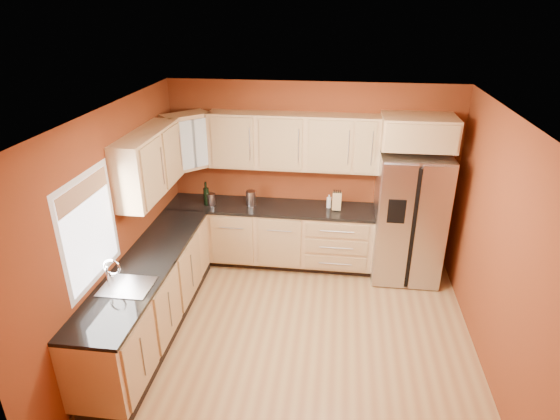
# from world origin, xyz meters

# --- Properties ---
(floor) EXTENTS (4.00, 4.00, 0.00)m
(floor) POSITION_xyz_m (0.00, 0.00, 0.00)
(floor) COLOR #9A673B
(floor) RESTS_ON ground
(ceiling) EXTENTS (4.00, 4.00, 0.00)m
(ceiling) POSITION_xyz_m (0.00, 0.00, 2.60)
(ceiling) COLOR silver
(ceiling) RESTS_ON wall_back
(wall_back) EXTENTS (4.00, 0.04, 2.60)m
(wall_back) POSITION_xyz_m (0.00, 2.00, 1.30)
(wall_back) COLOR maroon
(wall_back) RESTS_ON floor
(wall_front) EXTENTS (4.00, 0.04, 2.60)m
(wall_front) POSITION_xyz_m (0.00, -2.00, 1.30)
(wall_front) COLOR maroon
(wall_front) RESTS_ON floor
(wall_left) EXTENTS (0.04, 4.00, 2.60)m
(wall_left) POSITION_xyz_m (-2.00, 0.00, 1.30)
(wall_left) COLOR maroon
(wall_left) RESTS_ON floor
(wall_right) EXTENTS (0.04, 4.00, 2.60)m
(wall_right) POSITION_xyz_m (2.00, 0.00, 1.30)
(wall_right) COLOR maroon
(wall_right) RESTS_ON floor
(base_cabinets_back) EXTENTS (2.90, 0.60, 0.88)m
(base_cabinets_back) POSITION_xyz_m (-0.55, 1.70, 0.44)
(base_cabinets_back) COLOR tan
(base_cabinets_back) RESTS_ON floor
(base_cabinets_left) EXTENTS (0.60, 2.80, 0.88)m
(base_cabinets_left) POSITION_xyz_m (-1.70, 0.00, 0.44)
(base_cabinets_left) COLOR tan
(base_cabinets_left) RESTS_ON floor
(countertop_back) EXTENTS (2.90, 0.62, 0.04)m
(countertop_back) POSITION_xyz_m (-0.55, 1.69, 0.90)
(countertop_back) COLOR black
(countertop_back) RESTS_ON base_cabinets_back
(countertop_left) EXTENTS (0.62, 2.80, 0.04)m
(countertop_left) POSITION_xyz_m (-1.69, 0.00, 0.90)
(countertop_left) COLOR black
(countertop_left) RESTS_ON base_cabinets_left
(upper_cabinets_back) EXTENTS (2.30, 0.33, 0.75)m
(upper_cabinets_back) POSITION_xyz_m (-0.25, 1.83, 1.83)
(upper_cabinets_back) COLOR tan
(upper_cabinets_back) RESTS_ON wall_back
(upper_cabinets_left) EXTENTS (0.33, 1.35, 0.75)m
(upper_cabinets_left) POSITION_xyz_m (-1.83, 0.72, 1.83)
(upper_cabinets_left) COLOR tan
(upper_cabinets_left) RESTS_ON wall_left
(corner_upper_cabinet) EXTENTS (0.67, 0.67, 0.75)m
(corner_upper_cabinet) POSITION_xyz_m (-1.67, 1.67, 1.83)
(corner_upper_cabinet) COLOR tan
(corner_upper_cabinet) RESTS_ON wall_back
(over_fridge_cabinet) EXTENTS (0.92, 0.60, 0.40)m
(over_fridge_cabinet) POSITION_xyz_m (1.35, 1.70, 2.05)
(over_fridge_cabinet) COLOR tan
(over_fridge_cabinet) RESTS_ON wall_back
(refrigerator) EXTENTS (0.90, 0.75, 1.78)m
(refrigerator) POSITION_xyz_m (1.35, 1.62, 0.89)
(refrigerator) COLOR #A8A8AD
(refrigerator) RESTS_ON floor
(window) EXTENTS (0.03, 0.90, 1.00)m
(window) POSITION_xyz_m (-1.98, -0.50, 1.55)
(window) COLOR white
(window) RESTS_ON wall_left
(sink_faucet) EXTENTS (0.50, 0.42, 0.30)m
(sink_faucet) POSITION_xyz_m (-1.69, -0.50, 1.07)
(sink_faucet) COLOR white
(sink_faucet) RESTS_ON countertop_left
(canister_left) EXTENTS (0.14, 0.14, 0.18)m
(canister_left) POSITION_xyz_m (-1.38, 1.61, 1.01)
(canister_left) COLOR #A8A8AD
(canister_left) RESTS_ON countertop_back
(canister_right) EXTENTS (0.13, 0.13, 0.22)m
(canister_right) POSITION_xyz_m (-0.82, 1.68, 1.03)
(canister_right) COLOR #A8A8AD
(canister_right) RESTS_ON countertop_back
(wine_bottle_a) EXTENTS (0.09, 0.09, 0.30)m
(wine_bottle_a) POSITION_xyz_m (-1.47, 1.68, 1.07)
(wine_bottle_a) COLOR black
(wine_bottle_a) RESTS_ON countertop_back
(wine_bottle_b) EXTENTS (0.10, 0.10, 0.34)m
(wine_bottle_b) POSITION_xyz_m (-1.45, 1.62, 1.09)
(wine_bottle_b) COLOR black
(wine_bottle_b) RESTS_ON countertop_back
(knife_block) EXTENTS (0.12, 0.11, 0.24)m
(knife_block) POSITION_xyz_m (0.38, 1.70, 1.04)
(knife_block) COLOR tan
(knife_block) RESTS_ON countertop_back
(soap_dispenser) EXTENTS (0.08, 0.08, 0.19)m
(soap_dispenser) POSITION_xyz_m (0.27, 1.75, 1.01)
(soap_dispenser) COLOR white
(soap_dispenser) RESTS_ON countertop_back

